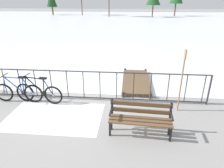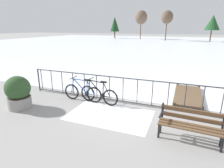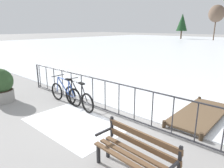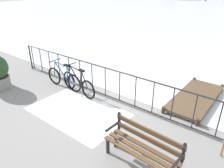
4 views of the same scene
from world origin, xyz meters
name	(u,v)px [view 1 (image 1 of 4)]	position (x,y,z in m)	size (l,w,h in m)	color
ground_plane	(77,99)	(0.00, 0.00, 0.00)	(160.00, 160.00, 0.00)	gray
frozen_pond	(119,21)	(0.00, 28.40, 0.01)	(80.00, 56.00, 0.03)	white
snow_patch	(55,116)	(-0.37, -1.20, 0.00)	(2.86, 1.79, 0.01)	white
railing_fence	(75,85)	(0.00, 0.00, 0.56)	(9.06, 0.06, 1.07)	#2D2D33
bicycle_near_railing	(19,92)	(-1.90, -0.37, 0.37)	(1.71, 0.52, 0.97)	black
bicycle_second	(39,93)	(-1.18, -0.37, 0.37)	(1.71, 0.52, 0.97)	black
park_bench	(140,116)	(2.17, -1.77, 0.51)	(1.62, 0.57, 0.89)	brown
oar_upright	(182,77)	(3.43, -0.49, 1.14)	(0.04, 0.16, 1.98)	#937047
wooden_dock	(136,81)	(2.15, 1.63, 0.12)	(1.10, 2.76, 0.20)	brown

